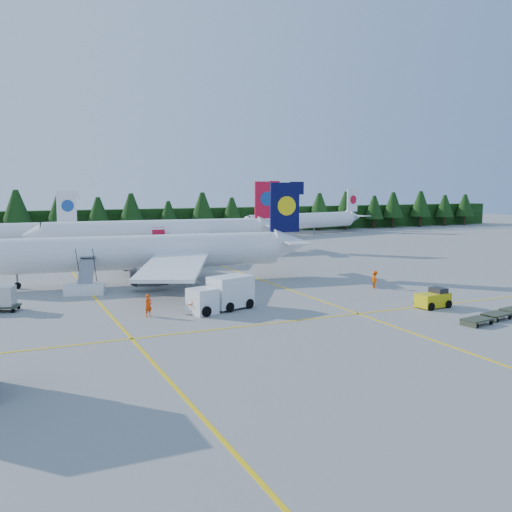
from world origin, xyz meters
name	(u,v)px	position (x,y,z in m)	size (l,w,h in m)	color
ground	(267,307)	(0.00, 0.00, 0.00)	(320.00, 320.00, 0.00)	gray
taxi_stripe_a	(83,284)	(-14.00, 20.00, 0.01)	(0.25, 120.00, 0.01)	yellow
taxi_stripe_b	(242,273)	(6.00, 20.00, 0.01)	(0.25, 120.00, 0.01)	yellow
taxi_stripe_cross	(298,320)	(0.00, -6.00, 0.01)	(80.00, 0.25, 0.01)	yellow
treeline_hedge	(108,223)	(0.00, 82.00, 3.00)	(220.00, 4.00, 6.00)	black
airliner_navy	(130,253)	(-8.79, 18.40, 3.50)	(39.97, 32.72, 11.64)	white
airliner_red	(152,233)	(0.32, 43.89, 3.60)	(41.20, 33.77, 11.98)	white
airliner_far_right	(298,221)	(40.42, 67.77, 3.27)	(35.48, 10.31, 10.44)	white
airstairs	(85,286)	(-14.57, 13.79, 0.79)	(4.43, 6.01, 3.61)	white
service_truck	(221,294)	(-4.50, 0.38, 1.49)	(6.65, 4.08, 3.02)	white
baggage_tug	(434,299)	(13.93, -6.65, 0.82)	(3.28, 1.96, 1.68)	#CEBC0B
dolly_train	(496,314)	(15.43, -12.62, 0.46)	(8.57, 3.41, 0.14)	#343B2B
crew_a	(148,305)	(-11.08, 0.65, 0.98)	(0.71, 0.47, 1.95)	#FB3D05
crew_b	(192,305)	(-7.46, -0.31, 0.87)	(0.85, 0.66, 1.74)	#FF5605
crew_c	(375,279)	(15.03, 3.92, 0.97)	(0.80, 0.54, 1.94)	#F85005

